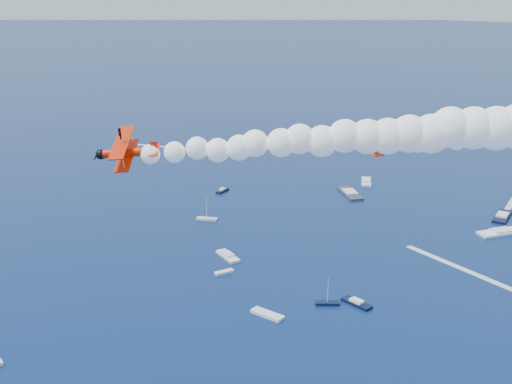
% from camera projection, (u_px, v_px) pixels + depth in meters
% --- Properties ---
extents(biplane_lead, '(9.10, 10.00, 5.97)m').
position_uv_depth(biplane_lead, '(375.00, 143.00, 88.89)').
color(biplane_lead, '#D63804').
extents(biplane_trail, '(11.01, 12.31, 7.76)m').
position_uv_depth(biplane_trail, '(128.00, 153.00, 82.84)').
color(biplane_trail, red).
extents(smoke_trail_trail, '(51.52, 40.05, 9.29)m').
position_uv_depth(smoke_trail_trail, '(332.00, 139.00, 81.83)').
color(smoke_trail_trail, white).
extents(spectator_boats, '(200.62, 183.51, 0.70)m').
position_uv_depth(spectator_boats, '(409.00, 255.00, 186.46)').
color(spectator_boats, black).
rests_on(spectator_boats, ground).
extents(boat_wakes, '(192.15, 168.34, 0.04)m').
position_uv_depth(boat_wakes, '(382.00, 227.00, 207.43)').
color(boat_wakes, white).
rests_on(boat_wakes, ground).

